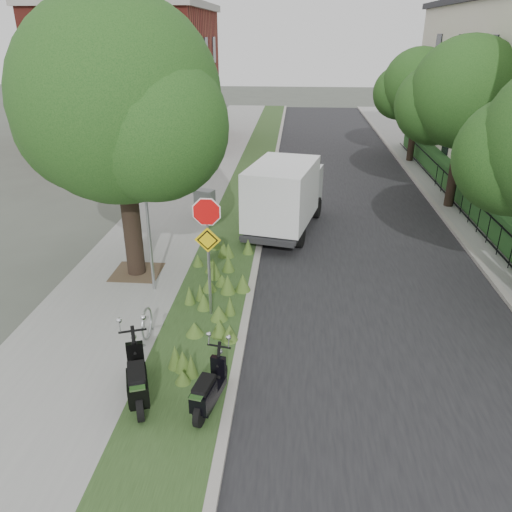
{
  "coord_description": "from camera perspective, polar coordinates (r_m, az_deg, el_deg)",
  "views": [
    {
      "loc": [
        0.62,
        -10.29,
        6.69
      ],
      "look_at": [
        -0.33,
        1.65,
        1.3
      ],
      "focal_mm": 35.0,
      "sensor_mm": 36.0,
      "label": 1
    }
  ],
  "objects": [
    {
      "name": "sign_assembly",
      "position": [
        11.89,
        -5.57,
        2.57
      ],
      "size": [
        0.94,
        0.08,
        3.22
      ],
      "color": "#A5A8AD",
      "rests_on": "ground"
    },
    {
      "name": "fence_far",
      "position": [
        22.16,
        21.79,
        6.73
      ],
      "size": [
        0.04,
        24.0,
        1.0
      ],
      "color": "black",
      "rests_on": "ground"
    },
    {
      "name": "far_tree_c",
      "position": [
        29.16,
        17.94,
        17.75
      ],
      "size": [
        4.37,
        3.89,
        5.93
      ],
      "color": "black",
      "rests_on": "ground"
    },
    {
      "name": "ground",
      "position": [
        12.29,
        0.93,
        -8.76
      ],
      "size": [
        120.0,
        120.0,
        0.0
      ],
      "primitive_type": "plane",
      "color": "#4C5147",
      "rests_on": "ground"
    },
    {
      "name": "footpath_far",
      "position": [
        22.65,
        23.97,
        5.09
      ],
      "size": [
        3.2,
        60.0,
        0.12
      ],
      "primitive_type": "cube",
      "color": "gray",
      "rests_on": "ground"
    },
    {
      "name": "kerb_near",
      "position": [
        21.37,
        1.33,
        6.17
      ],
      "size": [
        0.2,
        60.0,
        0.13
      ],
      "primitive_type": "cube",
      "color": "#9E9991",
      "rests_on": "ground"
    },
    {
      "name": "scooter_near",
      "position": [
        10.07,
        -13.35,
        -14.12
      ],
      "size": [
        0.8,
        1.8,
        0.89
      ],
      "color": "black",
      "rests_on": "ground"
    },
    {
      "name": "box_truck",
      "position": [
        17.95,
        3.34,
        7.19
      ],
      "size": [
        2.89,
        5.17,
        2.21
      ],
      "color": "#262628",
      "rests_on": "ground"
    },
    {
      "name": "brick_building",
      "position": [
        33.93,
        -13.6,
        19.42
      ],
      "size": [
        9.4,
        10.4,
        8.3
      ],
      "color": "maroon",
      "rests_on": "ground"
    },
    {
      "name": "hedge_far",
      "position": [
        22.38,
        23.51,
        6.6
      ],
      "size": [
        1.0,
        24.0,
        1.1
      ],
      "primitive_type": "cube",
      "color": "#1B4E23",
      "rests_on": "footpath_far"
    },
    {
      "name": "scooter_far",
      "position": [
        9.73,
        -5.58,
        -15.46
      ],
      "size": [
        0.54,
        1.61,
        0.77
      ],
      "color": "black",
      "rests_on": "ground"
    },
    {
      "name": "kerb_far",
      "position": [
        22.14,
        19.81,
        5.36
      ],
      "size": [
        0.2,
        60.0,
        0.13
      ],
      "primitive_type": "cube",
      "color": "#9E9991",
      "rests_on": "ground"
    },
    {
      "name": "bike_hoop",
      "position": [
        11.97,
        -12.37,
        -7.57
      ],
      "size": [
        0.06,
        0.78,
        0.77
      ],
      "color": "#A5A8AD",
      "rests_on": "ground"
    },
    {
      "name": "street_tree_main",
      "position": [
        14.09,
        -15.57,
        15.69
      ],
      "size": [
        6.21,
        5.54,
        7.66
      ],
      "color": "black",
      "rests_on": "ground"
    },
    {
      "name": "far_tree_b",
      "position": [
        21.42,
        22.63,
        16.26
      ],
      "size": [
        4.83,
        4.31,
        6.56
      ],
      "color": "black",
      "rests_on": "ground"
    },
    {
      "name": "verge",
      "position": [
        21.45,
        -1.35,
        6.22
      ],
      "size": [
        2.0,
        60.0,
        0.12
      ],
      "primitive_type": "cube",
      "color": "#283F1B",
      "rests_on": "ground"
    },
    {
      "name": "sidewalk_near",
      "position": [
        21.9,
        -8.57,
        6.33
      ],
      "size": [
        3.5,
        60.0,
        0.12
      ],
      "primitive_type": "cube",
      "color": "gray",
      "rests_on": "ground"
    },
    {
      "name": "bare_post",
      "position": [
        13.48,
        -12.24,
        3.84
      ],
      "size": [
        0.08,
        0.08,
        4.0
      ],
      "color": "#A5A8AD",
      "rests_on": "ground"
    },
    {
      "name": "utility_cabinet",
      "position": [
        19.4,
        -5.87,
        5.92
      ],
      "size": [
        0.93,
        0.76,
        1.08
      ],
      "color": "#262628",
      "rests_on": "ground"
    },
    {
      "name": "road",
      "position": [
        21.49,
        10.73,
        5.68
      ],
      "size": [
        7.0,
        60.0,
        0.01
      ],
      "primitive_type": "cube",
      "color": "black",
      "rests_on": "ground"
    }
  ]
}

